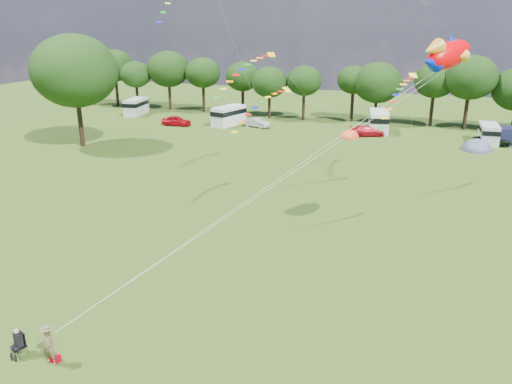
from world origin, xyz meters
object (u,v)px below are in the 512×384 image
(car_c, at_px, (367,131))
(campervan_a, at_px, (136,106))
(big_tree, at_px, (75,71))
(campervan_d, at_px, (489,133))
(campervan_c, at_px, (379,121))
(car_a, at_px, (176,121))
(camp_chair, at_px, (19,339))
(kite_flyer, at_px, (49,347))
(fish_kite, at_px, (446,55))
(car_b, at_px, (257,123))
(tent_greyblue, at_px, (476,150))
(car_d, at_px, (492,141))
(campervan_b, at_px, (229,115))
(tent_orange, at_px, (349,137))

(car_c, xyz_separation_m, campervan_a, (-37.94, 3.29, 0.73))
(big_tree, bearing_deg, campervan_d, 21.93)
(big_tree, bearing_deg, campervan_c, 32.27)
(car_a, bearing_deg, campervan_a, 56.65)
(camp_chair, bearing_deg, campervan_a, 138.73)
(kite_flyer, distance_m, fish_kite, 25.03)
(car_a, xyz_separation_m, car_b, (11.45, 3.00, -0.07))
(fish_kite, bearing_deg, tent_greyblue, 25.09)
(car_a, bearing_deg, kite_flyer, -161.50)
(tent_greyblue, height_order, camp_chair, camp_chair)
(car_a, bearing_deg, car_d, -90.93)
(car_c, xyz_separation_m, campervan_b, (-20.30, 0.49, 0.81))
(car_d, bearing_deg, campervan_b, 76.03)
(fish_kite, bearing_deg, campervan_c, 44.22)
(car_a, relative_size, car_d, 0.97)
(car_b, distance_m, tent_greyblue, 29.49)
(car_a, distance_m, tent_orange, 25.27)
(campervan_c, distance_m, campervan_d, 13.94)
(campervan_d, bearing_deg, car_b, 88.48)
(campervan_a, bearing_deg, campervan_b, -108.13)
(car_d, distance_m, campervan_a, 53.30)
(car_b, bearing_deg, big_tree, 155.54)
(campervan_c, relative_size, campervan_d, 1.25)
(big_tree, xyz_separation_m, campervan_c, (33.05, 20.87, -7.47))
(campervan_d, bearing_deg, tent_orange, 96.84)
(car_a, xyz_separation_m, car_c, (27.33, 2.61, -0.05))
(car_c, height_order, kite_flyer, kite_flyer)
(campervan_b, bearing_deg, car_b, -75.66)
(big_tree, height_order, car_c, big_tree)
(car_b, bearing_deg, campervan_d, -71.58)
(campervan_a, distance_m, campervan_b, 17.86)
(camp_chair, bearing_deg, car_a, 131.64)
(campervan_d, bearing_deg, fish_kite, 167.74)
(car_a, height_order, tent_orange, car_a)
(car_b, bearing_deg, tent_greyblue, -80.18)
(tent_greyblue, xyz_separation_m, camp_chair, (-21.56, -48.92, 0.84))
(car_a, distance_m, car_d, 42.65)
(tent_orange, xyz_separation_m, fish_kite, (10.69, -34.45, 12.77))
(camp_chair, relative_size, fish_kite, 0.35)
(car_c, distance_m, tent_greyblue, 13.80)
(car_b, distance_m, campervan_d, 30.72)
(car_b, xyz_separation_m, camp_chair, (7.69, -52.67, 0.20))
(big_tree, bearing_deg, camp_chair, -55.39)
(camp_chair, bearing_deg, campervan_b, 123.49)
(car_b, relative_size, car_c, 0.83)
(campervan_b, distance_m, tent_orange, 18.41)
(big_tree, distance_m, car_c, 37.55)
(car_d, height_order, campervan_d, campervan_d)
(campervan_a, xyz_separation_m, campervan_c, (38.97, -0.19, 0.15))
(car_d, bearing_deg, tent_greyblue, 136.90)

